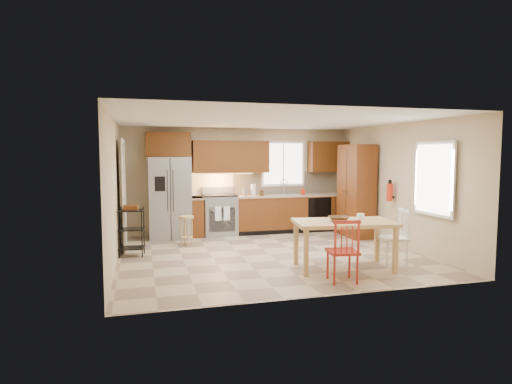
{
  "coord_description": "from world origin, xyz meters",
  "views": [
    {
      "loc": [
        -2.31,
        -7.58,
        1.87
      ],
      "look_at": [
        -0.15,
        0.4,
        1.15
      ],
      "focal_mm": 30.0,
      "sensor_mm": 36.0,
      "label": 1
    }
  ],
  "objects_px": {
    "range_stove": "(220,215)",
    "fire_extinguisher": "(390,192)",
    "refrigerator": "(170,198)",
    "soap_bottle": "(303,191)",
    "bar_stool": "(187,231)",
    "table_bowl": "(339,222)",
    "table_jar": "(361,218)",
    "dining_table": "(344,245)",
    "utility_cart": "(132,232)",
    "pantry": "(356,191)",
    "chair_red": "(342,250)",
    "chair_white": "(393,237)"
  },
  "relations": [
    {
      "from": "range_stove",
      "to": "fire_extinguisher",
      "type": "height_order",
      "value": "fire_extinguisher"
    },
    {
      "from": "fire_extinguisher",
      "to": "refrigerator",
      "type": "bearing_deg",
      "value": 155.48
    },
    {
      "from": "soap_bottle",
      "to": "bar_stool",
      "type": "height_order",
      "value": "soap_bottle"
    },
    {
      "from": "table_bowl",
      "to": "bar_stool",
      "type": "bearing_deg",
      "value": 131.58
    },
    {
      "from": "table_bowl",
      "to": "table_jar",
      "type": "xyz_separation_m",
      "value": [
        0.45,
        0.1,
        0.03
      ]
    },
    {
      "from": "dining_table",
      "to": "utility_cart",
      "type": "bearing_deg",
      "value": 159.72
    },
    {
      "from": "pantry",
      "to": "bar_stool",
      "type": "relative_size",
      "value": 3.41
    },
    {
      "from": "chair_red",
      "to": "table_jar",
      "type": "xyz_separation_m",
      "value": [
        0.7,
        0.75,
        0.35
      ]
    },
    {
      "from": "dining_table",
      "to": "bar_stool",
      "type": "bearing_deg",
      "value": 141.27
    },
    {
      "from": "chair_red",
      "to": "chair_white",
      "type": "bearing_deg",
      "value": 36.74
    },
    {
      "from": "soap_bottle",
      "to": "fire_extinguisher",
      "type": "distance_m",
      "value": 2.27
    },
    {
      "from": "refrigerator",
      "to": "range_stove",
      "type": "bearing_deg",
      "value": 2.99
    },
    {
      "from": "range_stove",
      "to": "table_bowl",
      "type": "relative_size",
      "value": 2.84
    },
    {
      "from": "soap_bottle",
      "to": "fire_extinguisher",
      "type": "height_order",
      "value": "fire_extinguisher"
    },
    {
      "from": "pantry",
      "to": "chair_red",
      "type": "height_order",
      "value": "pantry"
    },
    {
      "from": "range_stove",
      "to": "table_bowl",
      "type": "distance_m",
      "value": 3.74
    },
    {
      "from": "fire_extinguisher",
      "to": "table_jar",
      "type": "bearing_deg",
      "value": -136.12
    },
    {
      "from": "chair_white",
      "to": "bar_stool",
      "type": "xyz_separation_m",
      "value": [
        -3.26,
        2.44,
        -0.16
      ]
    },
    {
      "from": "range_stove",
      "to": "dining_table",
      "type": "bearing_deg",
      "value": -67.67
    },
    {
      "from": "dining_table",
      "to": "chair_white",
      "type": "bearing_deg",
      "value": 11.45
    },
    {
      "from": "table_bowl",
      "to": "bar_stool",
      "type": "height_order",
      "value": "table_bowl"
    },
    {
      "from": "soap_bottle",
      "to": "chair_white",
      "type": "bearing_deg",
      "value": -84.03
    },
    {
      "from": "range_stove",
      "to": "bar_stool",
      "type": "bearing_deg",
      "value": -131.36
    },
    {
      "from": "utility_cart",
      "to": "chair_red",
      "type": "bearing_deg",
      "value": -32.37
    },
    {
      "from": "fire_extinguisher",
      "to": "chair_red",
      "type": "distance_m",
      "value": 3.03
    },
    {
      "from": "chair_white",
      "to": "bar_stool",
      "type": "distance_m",
      "value": 4.07
    },
    {
      "from": "pantry",
      "to": "utility_cart",
      "type": "height_order",
      "value": "pantry"
    },
    {
      "from": "refrigerator",
      "to": "soap_bottle",
      "type": "height_order",
      "value": "refrigerator"
    },
    {
      "from": "chair_white",
      "to": "table_jar",
      "type": "relative_size",
      "value": 6.72
    },
    {
      "from": "refrigerator",
      "to": "soap_bottle",
      "type": "relative_size",
      "value": 9.53
    },
    {
      "from": "pantry",
      "to": "bar_stool",
      "type": "height_order",
      "value": "pantry"
    },
    {
      "from": "refrigerator",
      "to": "pantry",
      "type": "xyz_separation_m",
      "value": [
        4.13,
        -0.93,
        0.14
      ]
    },
    {
      "from": "range_stove",
      "to": "bar_stool",
      "type": "height_order",
      "value": "range_stove"
    },
    {
      "from": "soap_bottle",
      "to": "chair_red",
      "type": "bearing_deg",
      "value": -103.21
    },
    {
      "from": "chair_red",
      "to": "utility_cart",
      "type": "bearing_deg",
      "value": 148.9
    },
    {
      "from": "table_bowl",
      "to": "table_jar",
      "type": "height_order",
      "value": "table_jar"
    },
    {
      "from": "range_stove",
      "to": "pantry",
      "type": "relative_size",
      "value": 0.44
    },
    {
      "from": "pantry",
      "to": "table_bowl",
      "type": "xyz_separation_m",
      "value": [
        -1.65,
        -2.5,
        -0.26
      ]
    },
    {
      "from": "table_jar",
      "to": "utility_cart",
      "type": "height_order",
      "value": "utility_cart"
    },
    {
      "from": "chair_red",
      "to": "table_bowl",
      "type": "distance_m",
      "value": 0.77
    },
    {
      "from": "bar_stool",
      "to": "utility_cart",
      "type": "height_order",
      "value": "utility_cart"
    },
    {
      "from": "refrigerator",
      "to": "fire_extinguisher",
      "type": "xyz_separation_m",
      "value": [
        4.33,
        -1.98,
        0.19
      ]
    },
    {
      "from": "table_jar",
      "to": "bar_stool",
      "type": "height_order",
      "value": "table_jar"
    },
    {
      "from": "soap_bottle",
      "to": "pantry",
      "type": "bearing_deg",
      "value": -43.45
    },
    {
      "from": "refrigerator",
      "to": "table_jar",
      "type": "height_order",
      "value": "refrigerator"
    },
    {
      "from": "bar_stool",
      "to": "table_bowl",
      "type": "bearing_deg",
      "value": -50.44
    },
    {
      "from": "refrigerator",
      "to": "dining_table",
      "type": "height_order",
      "value": "refrigerator"
    },
    {
      "from": "pantry",
      "to": "dining_table",
      "type": "bearing_deg",
      "value": -121.84
    },
    {
      "from": "soap_bottle",
      "to": "table_bowl",
      "type": "height_order",
      "value": "soap_bottle"
    },
    {
      "from": "pantry",
      "to": "fire_extinguisher",
      "type": "relative_size",
      "value": 5.83
    }
  ]
}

